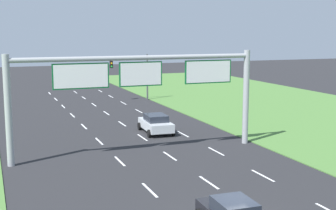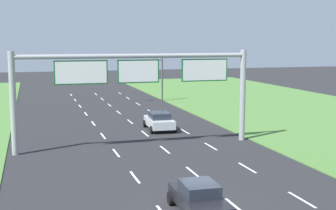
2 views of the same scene
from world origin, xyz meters
TOP-DOWN VIEW (x-y plane):
  - lane_dashes_inner_left at (-1.75, 15.00)m, footprint 0.14×68.40m
  - lane_dashes_inner_right at (1.75, 15.00)m, footprint 0.14×68.40m
  - lane_dashes_slip at (5.25, 15.00)m, footprint 0.14×68.40m
  - car_near_red at (3.34, 19.27)m, footprint 2.40×4.26m
  - sign_gantry at (0.17, 13.43)m, footprint 17.24×0.44m
  - traffic_light_mast at (6.82, 37.48)m, footprint 4.76×0.49m

SIDE VIEW (x-z plane):
  - lane_dashes_inner_left at x=-1.75m, z-range 0.00..0.01m
  - lane_dashes_inner_right at x=1.75m, z-range 0.00..0.01m
  - lane_dashes_slip at x=5.25m, z-range 0.00..0.01m
  - car_near_red at x=3.34m, z-range 0.02..1.56m
  - traffic_light_mast at x=6.82m, z-range 1.07..6.67m
  - sign_gantry at x=0.17m, z-range 1.47..8.47m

